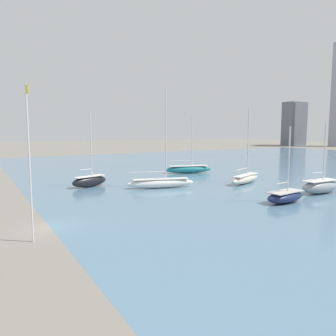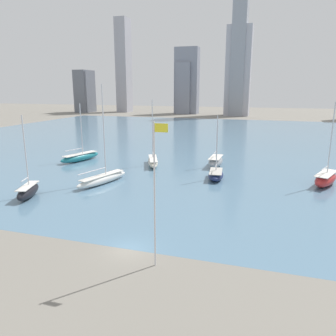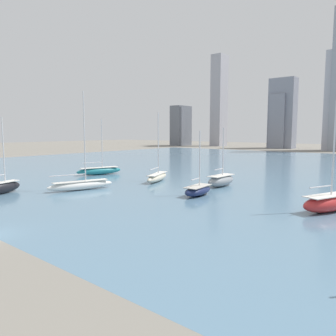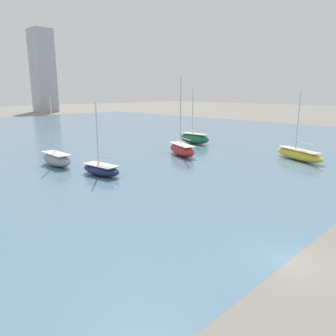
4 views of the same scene
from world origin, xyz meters
The scene contains 6 objects.
ground_plane centered at (0.00, 0.00, 0.00)m, with size 500.00×500.00×0.00m, color gray.
sailboat_navy centered at (4.03, 27.60, 0.81)m, with size 3.23×6.63×9.53m.
sailboat_gray centered at (2.50, 36.89, 1.04)m, with size 2.68×7.18×10.06m.
sailboat_red centered at (21.40, 29.17, 1.09)m, with size 5.32×8.34×13.16m.
sailboat_yellow centered at (31.94, 13.46, 0.94)m, with size 6.04×9.98×11.05m.
sailboat_green centered at (33.07, 36.35, 1.16)m, with size 2.75×7.59×11.49m.
Camera 4 is at (-19.33, -8.10, 10.79)m, focal length 35.00 mm.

